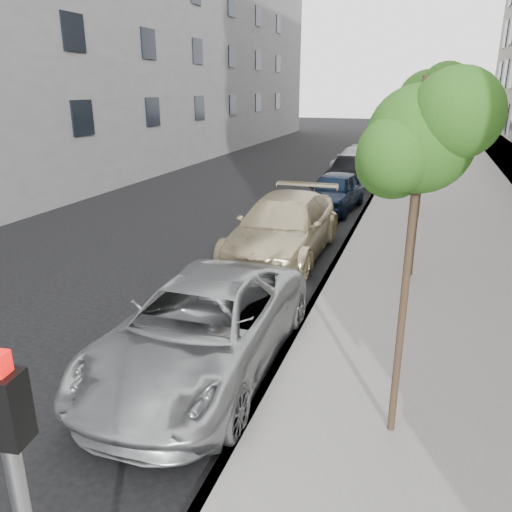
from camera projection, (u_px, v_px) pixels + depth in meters
The scene contains 11 objects.
ground at pixel (139, 456), 6.76m from camera, with size 160.00×160.00×0.00m, color black.
sidewalk at pixel (443, 179), 26.98m from camera, with size 6.40×72.00×0.14m, color gray.
curb at pixel (384, 175), 27.92m from camera, with size 0.15×72.00×0.14m, color #9E9B93.
tree_near at pixel (423, 140), 5.80m from camera, with size 1.63×1.43×4.84m.
tree_mid at pixel (430, 102), 11.55m from camera, with size 1.77×1.57×5.17m.
tree_far at pixel (431, 97), 17.38m from camera, with size 1.57×1.37×5.07m.
minivan at pixel (202, 328), 8.64m from camera, with size 2.63×5.70×1.58m, color #A4A6A8.
suv at pixel (284, 227), 14.54m from camera, with size 2.46×6.06×1.76m, color beige.
sedan_blue at pixel (334, 191), 20.16m from camera, with size 1.80×4.48×1.53m, color black.
sedan_black at pixel (353, 172), 24.76m from camera, with size 1.59×4.57×1.51m, color black.
sedan_rear at pixel (355, 159), 29.69m from camera, with size 1.93×4.74×1.37m, color #ACAFB5.
Camera 1 is at (3.28, -4.73, 4.74)m, focal length 35.00 mm.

